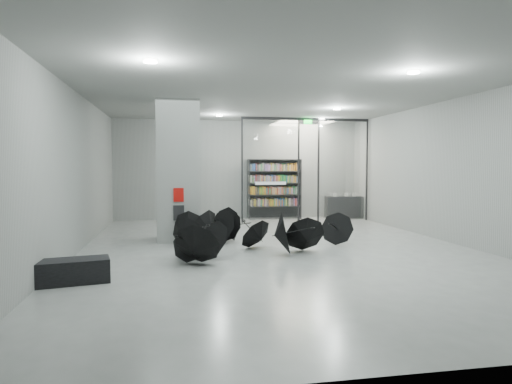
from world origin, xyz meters
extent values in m
plane|color=gray|center=(0.00, 0.00, 0.00)|extent=(14.00, 14.00, 0.00)
cube|color=gray|center=(0.00, 0.00, 4.00)|extent=(10.00, 14.00, 0.02)
cube|color=slate|center=(0.00, 7.00, 2.00)|extent=(10.00, 0.02, 4.00)
cube|color=slate|center=(0.00, -7.00, 2.00)|extent=(10.00, 0.02, 4.00)
cube|color=slate|center=(-5.00, 0.00, 2.00)|extent=(0.02, 14.00, 4.00)
cube|color=slate|center=(5.00, 0.00, 2.00)|extent=(0.02, 14.00, 4.00)
cube|color=slate|center=(-2.50, 2.00, 2.00)|extent=(1.20, 1.20, 4.00)
cube|color=#A50A07|center=(-2.50, 1.38, 1.35)|extent=(0.28, 0.04, 0.38)
cube|color=black|center=(-2.50, 1.38, 0.85)|extent=(0.30, 0.03, 0.42)
cube|color=#0CE533|center=(2.40, 5.30, 3.82)|extent=(0.30, 0.06, 0.15)
cube|color=silver|center=(1.00, 5.50, 2.00)|extent=(2.20, 0.02, 3.95)
cube|color=silver|center=(3.90, 5.50, 2.00)|extent=(2.00, 0.02, 3.95)
cube|color=black|center=(-0.10, 5.50, 2.00)|extent=(0.06, 0.06, 4.00)
cube|color=black|center=(2.10, 5.50, 2.00)|extent=(0.06, 0.06, 4.00)
cube|color=black|center=(2.90, 5.50, 2.00)|extent=(0.06, 0.06, 4.00)
cube|color=black|center=(4.90, 5.50, 2.00)|extent=(0.06, 0.06, 4.00)
cube|color=black|center=(2.40, 5.50, 3.95)|extent=(5.00, 0.08, 0.10)
cube|color=black|center=(-4.50, -2.58, 0.22)|extent=(1.45, 0.85, 0.44)
cube|color=black|center=(4.28, 6.32, 0.45)|extent=(1.58, 0.81, 0.90)
camera|label=1|loc=(-2.61, -11.11, 2.13)|focal=31.31mm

